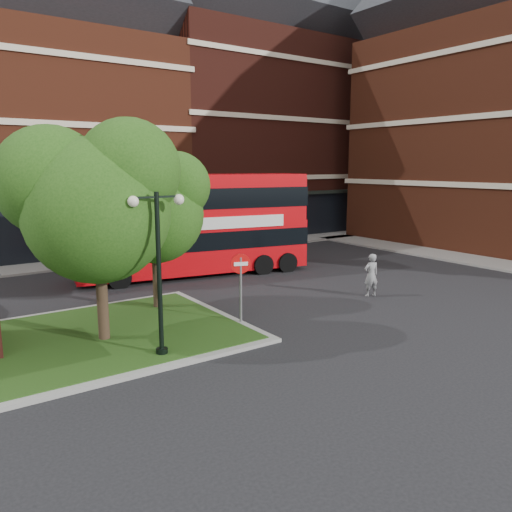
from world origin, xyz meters
TOP-DOWN VIEW (x-y plane):
  - ground at (0.00, 0.00)m, footprint 120.00×120.00m
  - pavement_far at (0.00, 16.50)m, footprint 44.00×3.00m
  - pavement_side at (16.50, 2.00)m, footprint 3.00×28.00m
  - terrace_far_right at (14.00, 24.00)m, footprint 18.00×12.00m
  - traffic_island at (-8.00, 3.00)m, footprint 12.60×7.60m
  - tree_island_west at (-6.60, 2.58)m, footprint 5.40×4.71m
  - tree_island_east at (-3.58, 5.06)m, footprint 4.46×3.90m
  - lamp_island at (-5.50, 0.20)m, footprint 1.72×0.36m
  - lamp_far_left at (2.00, 14.50)m, footprint 1.72×0.36m
  - lamp_far_right at (10.00, 14.50)m, footprint 1.72×0.36m
  - bus at (0.79, 9.99)m, footprint 12.42×4.88m
  - woman at (5.14, 1.60)m, footprint 0.79×0.61m
  - car_silver at (-2.99, 16.00)m, footprint 3.85×1.97m
  - car_white at (3.00, 15.46)m, footprint 4.70×1.81m
  - no_entry_sign at (-1.80, 1.50)m, footprint 0.70×0.31m

SIDE VIEW (x-z plane):
  - ground at x=0.00m, z-range 0.00..0.00m
  - pavement_far at x=0.00m, z-range 0.00..0.12m
  - pavement_side at x=16.50m, z-range 0.00..0.12m
  - traffic_island at x=-8.00m, z-range -0.01..0.14m
  - car_silver at x=-2.99m, z-range 0.00..1.26m
  - car_white at x=3.00m, z-range 0.00..1.53m
  - woman at x=5.14m, z-range 0.00..1.92m
  - no_entry_sign at x=-1.80m, z-range 0.56..3.20m
  - lamp_island at x=-5.50m, z-range 0.33..5.33m
  - lamp_far_left at x=2.00m, z-range 0.33..5.33m
  - lamp_far_right at x=10.00m, z-range 0.33..5.33m
  - bus at x=0.79m, z-range 0.72..5.35m
  - tree_island_east at x=-3.58m, z-range 1.10..7.39m
  - tree_island_west at x=-6.60m, z-range 1.19..8.40m
  - terrace_far_right at x=14.00m, z-range 0.00..16.00m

